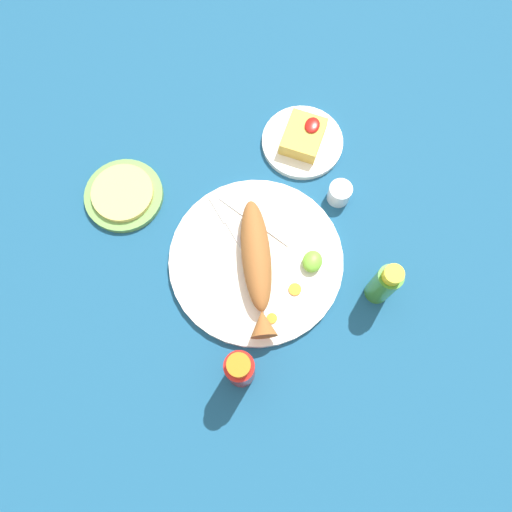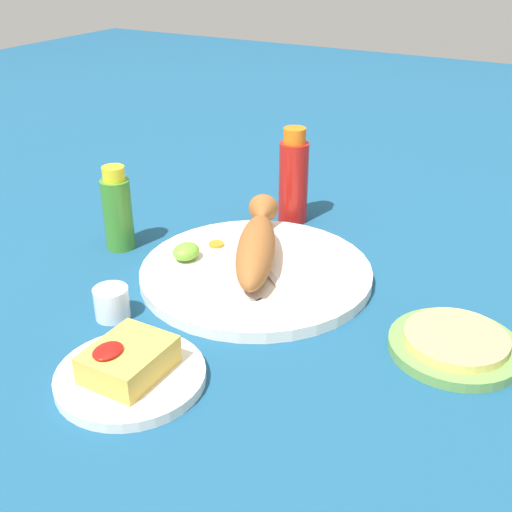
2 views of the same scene
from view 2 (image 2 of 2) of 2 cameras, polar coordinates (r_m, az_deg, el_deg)
ground_plane at (r=1.00m, az=0.00°, el=-1.93°), size 4.00×4.00×0.00m
main_plate at (r=1.00m, az=0.00°, el=-1.48°), size 0.36×0.36×0.02m
fried_fish at (r=1.00m, az=0.09°, el=1.05°), size 0.28×0.17×0.06m
fork_near at (r=0.92m, az=2.60°, el=-3.36°), size 0.13×0.15×0.00m
fork_far at (r=0.91m, az=-0.27°, el=-3.76°), size 0.07×0.18×0.00m
carrot_slice_near at (r=1.10m, az=-0.48°, el=2.20°), size 0.02×0.02×0.00m
carrot_slice_mid at (r=1.06m, az=-3.55°, el=1.06°), size 0.03×0.03×0.00m
lime_wedge_main at (r=1.02m, az=-6.23°, el=0.40°), size 0.05×0.04×0.03m
hot_sauce_bottle_red at (r=1.17m, az=3.35°, el=6.89°), size 0.05×0.05×0.18m
hot_sauce_bottle_green at (r=1.09m, az=-12.21°, el=3.97°), size 0.05×0.05×0.14m
salt_cup at (r=0.92m, az=-12.68°, el=-4.24°), size 0.05×0.05×0.05m
side_plate_fries at (r=0.80m, az=-11.07°, el=-10.47°), size 0.18×0.18×0.01m
fries_pile at (r=0.78m, az=-11.30°, el=-9.00°), size 0.10×0.08×0.04m
tortilla_plate at (r=0.87m, az=17.23°, el=-7.73°), size 0.17×0.17×0.01m
tortilla_stack at (r=0.86m, az=17.35°, el=-7.03°), size 0.13×0.13×0.01m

